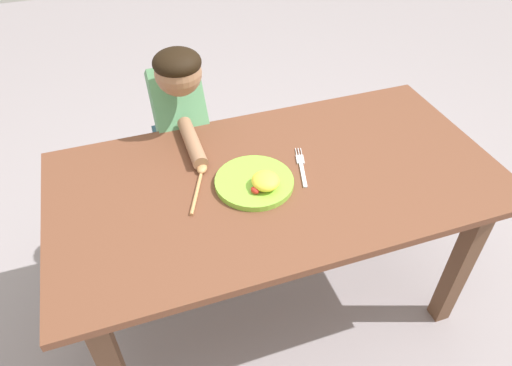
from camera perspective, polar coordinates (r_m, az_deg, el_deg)
ground_plane at (r=2.00m, az=2.11°, el=-14.41°), size 8.00×8.00×0.00m
dining_table at (r=1.55m, az=2.64°, el=-2.16°), size 1.43×0.75×0.69m
plate at (r=1.43m, az=0.07°, el=0.13°), size 0.25×0.25×0.06m
fork at (r=1.52m, az=5.63°, el=1.97°), size 0.07×0.20×0.01m
spoon at (r=1.47m, az=-6.92°, el=0.65°), size 0.11×0.22×0.02m
person at (r=1.89m, az=-9.00°, el=4.58°), size 0.20×0.50×0.99m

